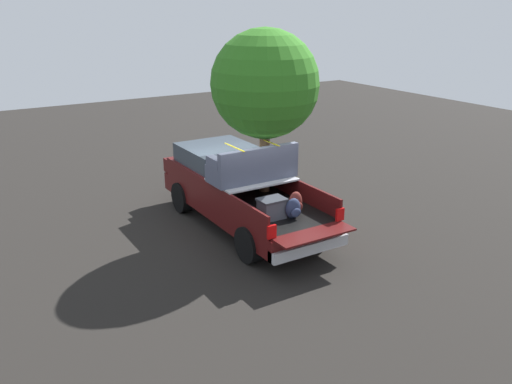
{
  "coord_description": "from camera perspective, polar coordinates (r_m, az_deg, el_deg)",
  "views": [
    {
      "loc": [
        -10.7,
        6.24,
        5.31
      ],
      "look_at": [
        -0.6,
        0.0,
        1.1
      ],
      "focal_mm": 37.26,
      "sensor_mm": 36.0,
      "label": 1
    }
  ],
  "objects": [
    {
      "name": "trash_can",
      "position": [
        17.21,
        -4.38,
        3.22
      ],
      "size": [
        0.6,
        0.6,
        0.98
      ],
      "color": "#1E592D",
      "rests_on": "ground_plane"
    },
    {
      "name": "pickup_truck",
      "position": [
        13.42,
        -2.14,
        0.55
      ],
      "size": [
        6.05,
        2.09,
        2.23
      ],
      "color": "#470F0F",
      "rests_on": "ground_plane"
    },
    {
      "name": "ground_plane",
      "position": [
        13.47,
        -1.34,
        -3.69
      ],
      "size": [
        40.0,
        40.0,
        0.0
      ],
      "primitive_type": "plane",
      "color": "black"
    },
    {
      "name": "tree_background",
      "position": [
        12.71,
        0.97,
        11.43
      ],
      "size": [
        2.58,
        2.58,
        4.83
      ],
      "color": "brown",
      "rests_on": "ground_plane"
    }
  ]
}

